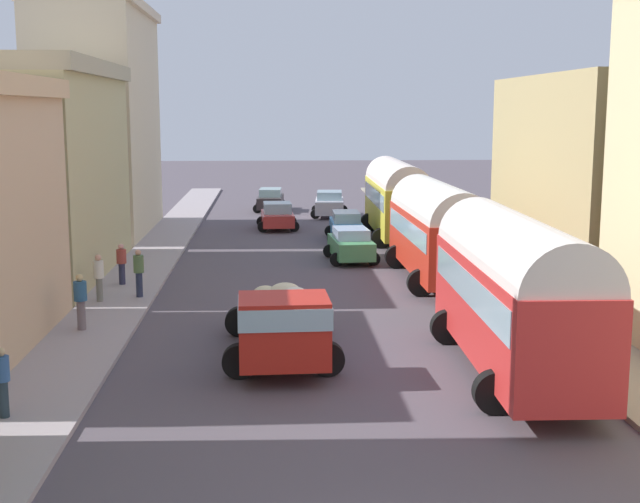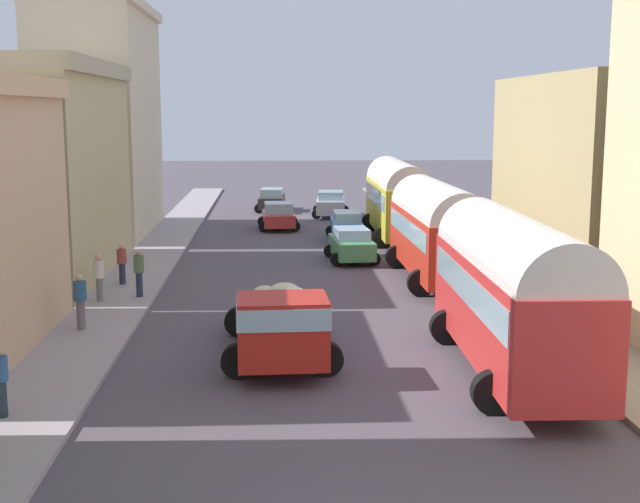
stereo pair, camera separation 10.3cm
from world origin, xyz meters
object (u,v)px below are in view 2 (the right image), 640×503
(car_4, at_px, (331,204))
(car_3, at_px, (347,226))
(car_2, at_px, (351,245))
(pedestrian_1, at_px, (1,380))
(parked_bus_1, at_px, (437,227))
(pedestrian_0, at_px, (80,300))
(pedestrian_2, at_px, (99,276))
(parked_bus_0, at_px, (513,287))
(pedestrian_3, at_px, (122,263))
(pedestrian_4, at_px, (139,271))
(car_0, at_px, (278,216))
(cargo_truck_0, at_px, (280,322))
(car_1, at_px, (272,200))
(parked_bus_2, at_px, (397,196))

(car_4, bearing_deg, car_3, -89.00)
(car_2, height_order, pedestrian_1, pedestrian_1)
(parked_bus_1, height_order, car_3, parked_bus_1)
(pedestrian_0, bearing_deg, pedestrian_2, 93.18)
(parked_bus_1, relative_size, car_4, 2.19)
(parked_bus_0, relative_size, car_2, 2.49)
(car_2, relative_size, car_4, 0.92)
(pedestrian_3, xyz_separation_m, pedestrian_4, (1.00, -2.29, 0.09))
(parked_bus_0, bearing_deg, pedestrian_2, 144.99)
(car_0, height_order, car_2, car_0)
(car_0, bearing_deg, cargo_truck_0, -90.26)
(car_1, xyz_separation_m, car_3, (3.95, -13.30, -0.01))
(car_0, height_order, car_3, car_0)
(parked_bus_0, xyz_separation_m, pedestrian_4, (-10.93, 9.19, -1.25))
(car_4, bearing_deg, pedestrian_4, -109.59)
(car_3, bearing_deg, cargo_truck_0, -99.66)
(car_3, distance_m, pedestrian_4, 16.27)
(car_0, relative_size, pedestrian_1, 2.19)
(parked_bus_1, xyz_separation_m, car_2, (-3.00, 4.58, -1.40))
(parked_bus_1, distance_m, car_0, 16.55)
(parked_bus_2, bearing_deg, parked_bus_0, -90.99)
(parked_bus_1, relative_size, pedestrian_3, 5.24)
(pedestrian_1, bearing_deg, pedestrian_3, 89.55)
(car_2, height_order, car_4, car_4)
(pedestrian_0, distance_m, pedestrian_1, 7.48)
(pedestrian_0, relative_size, pedestrian_2, 1.04)
(parked_bus_2, distance_m, car_1, 14.65)
(parked_bus_1, relative_size, parked_bus_2, 0.92)
(car_4, relative_size, pedestrian_1, 2.39)
(car_4, height_order, pedestrian_1, pedestrian_1)
(pedestrian_4, bearing_deg, car_3, 57.81)
(parked_bus_0, distance_m, parked_bus_1, 12.12)
(parked_bus_1, height_order, cargo_truck_0, parked_bus_1)
(parked_bus_1, distance_m, cargo_truck_0, 12.52)
(pedestrian_1, bearing_deg, car_4, 75.01)
(car_3, distance_m, car_4, 10.09)
(car_3, distance_m, pedestrian_3, 15.02)
(pedestrian_3, height_order, pedestrian_4, pedestrian_4)
(car_3, height_order, pedestrian_4, pedestrian_4)
(car_4, distance_m, pedestrian_1, 37.14)
(pedestrian_3, distance_m, pedestrian_4, 2.50)
(parked_bus_0, bearing_deg, car_0, 101.99)
(cargo_truck_0, height_order, car_4, cargo_truck_0)
(pedestrian_1, bearing_deg, cargo_truck_0, 34.50)
(parked_bus_0, relative_size, car_1, 2.28)
(pedestrian_1, bearing_deg, parked_bus_2, 64.51)
(parked_bus_0, height_order, car_0, parked_bus_0)
(car_2, bearing_deg, pedestrian_0, -127.97)
(car_0, bearing_deg, car_2, -73.23)
(pedestrian_0, xyz_separation_m, pedestrian_2, (-0.22, 3.90, -0.03))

